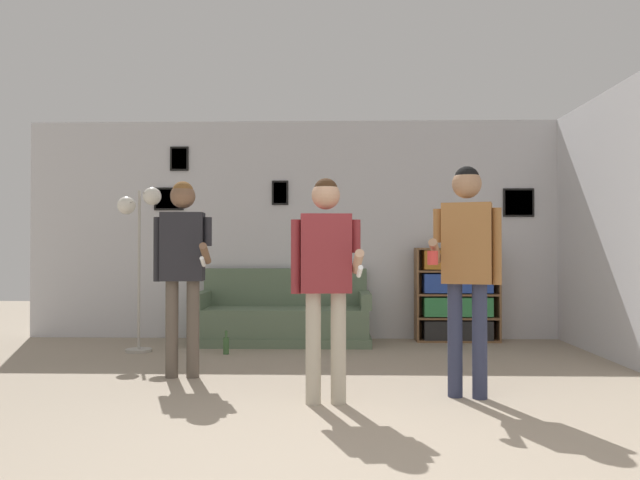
% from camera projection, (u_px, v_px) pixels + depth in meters
% --- Properties ---
extents(ground_plane, '(20.00, 20.00, 0.00)m').
position_uv_depth(ground_plane, '(343.00, 474.00, 3.06)').
color(ground_plane, gray).
extents(wall_back, '(7.76, 0.08, 2.70)m').
position_uv_depth(wall_back, '(339.00, 229.00, 7.75)').
color(wall_back, silver).
rests_on(wall_back, ground_plane).
extents(couch, '(2.04, 0.80, 0.87)m').
position_uv_depth(couch, '(283.00, 319.00, 7.33)').
color(couch, '#5B7056').
rests_on(couch, ground_plane).
extents(bookshelf, '(0.99, 0.30, 1.12)m').
position_uv_depth(bookshelf, '(457.00, 295.00, 7.48)').
color(bookshelf, brown).
rests_on(bookshelf, ground_plane).
extents(floor_lamp, '(0.47, 0.28, 1.77)m').
position_uv_depth(floor_lamp, '(139.00, 225.00, 6.73)').
color(floor_lamp, '#ADA89E').
rests_on(floor_lamp, ground_plane).
extents(person_player_foreground_left, '(0.51, 0.45, 1.69)m').
position_uv_depth(person_player_foreground_left, '(183.00, 256.00, 5.37)').
color(person_player_foreground_left, brown).
rests_on(person_player_foreground_left, ground_plane).
extents(person_player_foreground_center, '(0.52, 0.43, 1.62)m').
position_uv_depth(person_player_foreground_center, '(326.00, 266.00, 4.46)').
color(person_player_foreground_center, '#B7AD99').
rests_on(person_player_foreground_center, ground_plane).
extents(person_watcher_holding_cup, '(0.57, 0.39, 1.73)m').
position_uv_depth(person_watcher_holding_cup, '(467.00, 254.00, 4.65)').
color(person_watcher_holding_cup, '#2D334C').
rests_on(person_watcher_holding_cup, ground_plane).
extents(bottle_on_floor, '(0.06, 0.06, 0.25)m').
position_uv_depth(bottle_on_floor, '(226.00, 345.00, 6.55)').
color(bottle_on_floor, '#3D6638').
rests_on(bottle_on_floor, ground_plane).
extents(drinking_cup, '(0.07, 0.07, 0.11)m').
position_uv_depth(drinking_cup, '(446.00, 243.00, 7.49)').
color(drinking_cup, yellow).
rests_on(drinking_cup, bookshelf).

